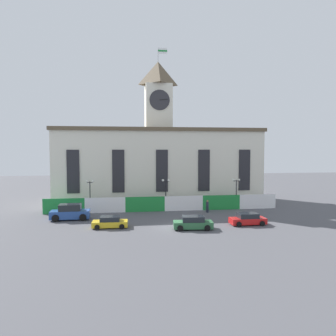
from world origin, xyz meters
TOP-DOWN VIEW (x-y plane):
  - ground_plane at (0.00, 0.00)m, footprint 160.00×160.00m
  - civic_building at (0.00, 19.14)m, footprint 35.23×11.32m
  - banner_fence at (0.00, 10.31)m, footprint 35.42×0.12m
  - street_lamp_center at (-11.15, 11.68)m, footprint 1.26×0.36m
  - street_lamp_far_left at (0.36, 11.68)m, footprint 1.26×0.36m
  - street_lamp_right at (11.74, 11.68)m, footprint 1.26×0.36m
  - car_red_sedan at (9.11, 0.17)m, footprint 4.42×2.16m
  - car_green_wagon at (1.88, -1.09)m, footprint 4.76×2.50m
  - car_yellow_coupe at (-7.83, 1.07)m, footprint 4.25×2.23m
  - car_blue_van at (-13.23, 6.14)m, footprint 5.13×2.43m
  - pedestrian at (6.11, 8.31)m, footprint 0.55×0.55m

SIDE VIEW (x-z plane):
  - ground_plane at x=0.00m, z-range 0.00..0.00m
  - car_yellow_coupe at x=-7.83m, z-range -0.05..1.30m
  - car_red_sedan at x=9.11m, z-range -0.05..1.40m
  - car_green_wagon at x=1.88m, z-range -0.06..1.49m
  - car_blue_van at x=-13.23m, z-range -0.09..2.01m
  - pedestrian at x=6.11m, z-range 0.08..1.95m
  - banner_fence at x=0.00m, z-range 0.00..2.25m
  - street_lamp_right at x=11.74m, z-range 1.09..5.75m
  - street_lamp_far_left at x=0.36m, z-range 1.10..5.82m
  - street_lamp_center at x=-11.15m, z-range 1.10..5.84m
  - civic_building at x=0.00m, z-range -6.38..20.58m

